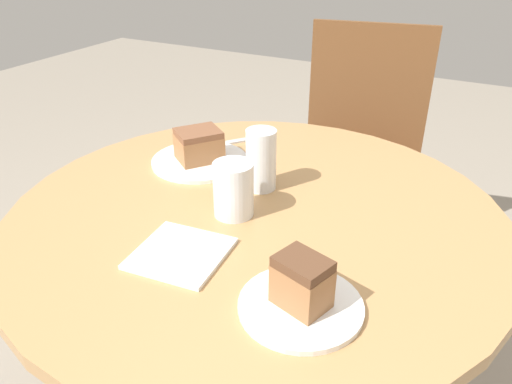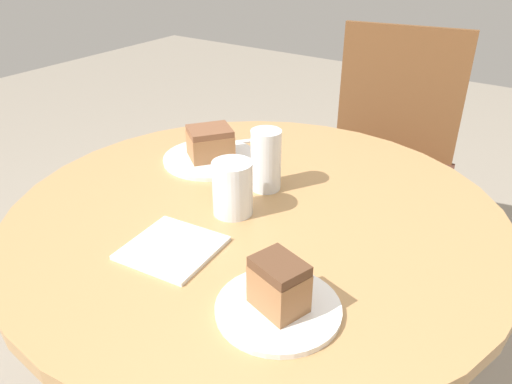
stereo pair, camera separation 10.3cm
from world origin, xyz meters
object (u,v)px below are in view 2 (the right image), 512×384
object	(u,v)px
plate_far	(278,309)
glass_lemonade	(233,191)
chair	(386,160)
plate_near	(211,158)
cake_slice_far	(279,285)
glass_water	(266,164)
cake_slice_near	(210,143)

from	to	relation	value
plate_far	glass_lemonade	world-z (taller)	glass_lemonade
chair	plate_near	world-z (taller)	chair
cake_slice_far	glass_water	distance (m)	0.40
chair	glass_water	bearing A→B (deg)	-100.45
plate_near	glass_lemonade	xyz separation A→B (m)	(0.20, -0.17, 0.05)
plate_near	glass_water	distance (m)	0.21
cake_slice_near	glass_water	world-z (taller)	glass_water
chair	cake_slice_near	bearing A→B (deg)	-114.56
plate_far	glass_lemonade	bearing A→B (deg)	139.88
cake_slice_near	plate_near	bearing A→B (deg)	180.00
chair	glass_lemonade	distance (m)	0.99
plate_near	glass_lemonade	size ratio (longest dim) A/B	2.10
chair	plate_far	distance (m)	1.20
chair	plate_far	size ratio (longest dim) A/B	4.90
plate_near	glass_water	world-z (taller)	glass_water
glass_lemonade	glass_water	xyz separation A→B (m)	(-0.00, 0.13, 0.01)
plate_far	glass_water	bearing A→B (deg)	126.27
plate_far	cake_slice_far	bearing A→B (deg)	0.00
plate_far	glass_water	xyz separation A→B (m)	(-0.24, 0.33, 0.06)
glass_lemonade	cake_slice_near	bearing A→B (deg)	139.03
cake_slice_near	chair	bearing A→B (deg)	76.36
cake_slice_near	cake_slice_far	size ratio (longest dim) A/B	1.43
plate_near	cake_slice_near	distance (m)	0.04
cake_slice_far	plate_near	bearing A→B (deg)	139.49
cake_slice_far	glass_lemonade	distance (m)	0.31
plate_near	glass_water	size ratio (longest dim) A/B	1.72
chair	glass_water	xyz separation A→B (m)	(0.01, -0.82, 0.31)
chair	plate_far	world-z (taller)	chair
chair	plate_near	bearing A→B (deg)	-114.56
glass_water	cake_slice_near	bearing A→B (deg)	166.98
plate_near	glass_water	xyz separation A→B (m)	(0.19, -0.05, 0.06)
plate_far	cake_slice_far	distance (m)	0.05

